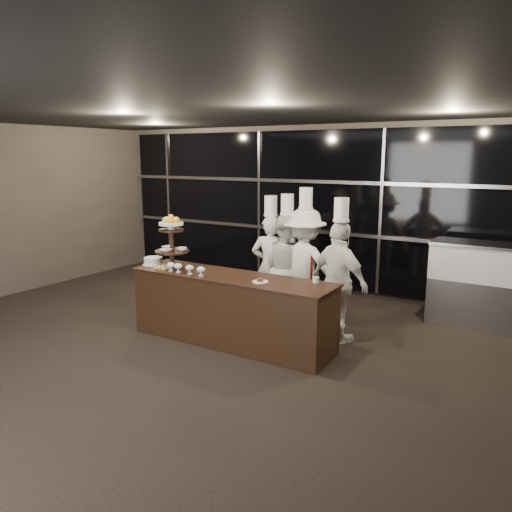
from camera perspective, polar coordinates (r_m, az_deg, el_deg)
The scene contains 14 objects.
room at distance 5.15m, azimuth -16.89°, elevation 0.15°, with size 10.00×10.00×10.00m.
window_wall at distance 9.15m, azimuth 6.94°, elevation 5.35°, with size 8.60×0.10×2.80m.
buffet_counter at distance 6.65m, azimuth -2.84°, elevation -6.05°, with size 2.84×0.74×0.92m.
display_stand at distance 7.05m, azimuth -9.63°, elevation 2.11°, with size 0.48×0.48×0.74m.
compotes at distance 6.69m, azimuth -8.16°, elevation -1.28°, with size 0.63×0.11×0.12m.
layer_cake at distance 7.29m, azimuth -11.67°, elevation -0.58°, with size 0.30×0.30×0.11m.
pastry_squares at distance 7.04m, azimuth -10.71°, elevation -1.19°, with size 0.19×0.13×0.05m.
small_plate at distance 6.17m, azimuth 0.48°, elevation -2.88°, with size 0.20×0.20×0.05m.
chef_cup at distance 6.20m, azimuth 6.87°, elevation -2.72°, with size 0.08×0.08×0.07m, color white.
display_case at distance 7.88m, azimuth 24.31°, elevation -2.62°, with size 1.40×0.61×1.24m.
chef_a at distance 7.64m, azimuth 1.66°, elevation -0.98°, with size 0.68×0.58×1.88m.
chef_b at distance 7.43m, azimuth 3.52°, elevation -1.32°, with size 0.97×0.89×1.92m.
chef_c at distance 7.30m, azimuth 5.57°, elevation -1.21°, with size 1.14×0.69×2.02m.
chef_d at distance 6.65m, azimuth 9.47°, elevation -2.88°, with size 1.04×0.73×1.93m.
Camera 1 is at (3.81, -3.32, 2.47)m, focal length 35.00 mm.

